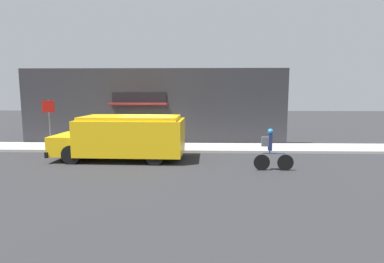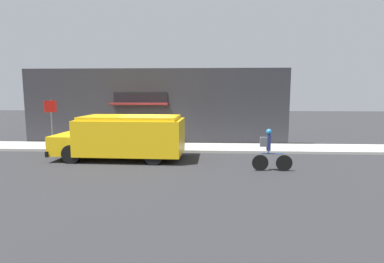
{
  "view_description": "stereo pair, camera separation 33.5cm",
  "coord_description": "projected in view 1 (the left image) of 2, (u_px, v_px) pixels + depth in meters",
  "views": [
    {
      "loc": [
        2.64,
        -14.53,
        2.96
      ],
      "look_at": [
        2.27,
        -0.2,
        1.1
      ],
      "focal_mm": 28.0,
      "sensor_mm": 36.0,
      "label": 1
    },
    {
      "loc": [
        2.97,
        -14.51,
        2.96
      ],
      "look_at": [
        2.27,
        -0.2,
        1.1
      ],
      "focal_mm": 28.0,
      "sensor_mm": 36.0,
      "label": 2
    }
  ],
  "objects": [
    {
      "name": "storefront",
      "position": [
        153.0,
        107.0,
        16.95
      ],
      "size": [
        15.13,
        0.89,
        4.32
      ],
      "color": "#2D2D33",
      "rests_on": "ground_plane"
    },
    {
      "name": "sidewalk",
      "position": [
        150.0,
        147.0,
        15.96
      ],
      "size": [
        28.0,
        2.26,
        0.13
      ],
      "color": "#ADAAA3",
      "rests_on": "ground_plane"
    },
    {
      "name": "cyclist",
      "position": [
        271.0,
        150.0,
        11.37
      ],
      "size": [
        1.52,
        0.22,
        1.62
      ],
      "rotation": [
        0.0,
        0.0,
        -0.0
      ],
      "color": "black",
      "rests_on": "ground_plane"
    },
    {
      "name": "school_bus",
      "position": [
        125.0,
        136.0,
        13.26
      ],
      "size": [
        5.75,
        2.84,
        1.94
      ],
      "rotation": [
        0.0,
        0.0,
        -0.03
      ],
      "color": "yellow",
      "rests_on": "ground_plane"
    },
    {
      "name": "trash_bin",
      "position": [
        113.0,
        136.0,
        16.7
      ],
      "size": [
        0.49,
        0.49,
        0.81
      ],
      "color": "#38383D",
      "rests_on": "sidewalk"
    },
    {
      "name": "stop_sign_post",
      "position": [
        49.0,
        116.0,
        15.39
      ],
      "size": [
        0.45,
        0.45,
        2.48
      ],
      "color": "slate",
      "rests_on": "sidewalk"
    },
    {
      "name": "ground_plane",
      "position": [
        146.0,
        153.0,
        14.85
      ],
      "size": [
        70.0,
        70.0,
        0.0
      ],
      "primitive_type": "plane",
      "color": "#2B2B2D"
    }
  ]
}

